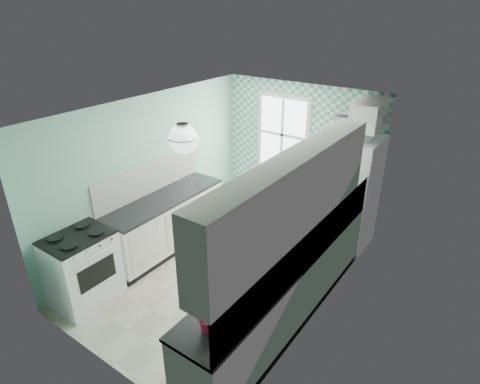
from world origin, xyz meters
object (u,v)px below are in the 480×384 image
Objects in this scene: sink at (323,223)px; microwave at (357,127)px; fruit_bowl at (221,319)px; stove at (82,267)px; ceiling_light at (183,139)px; potted_plant at (211,314)px; fridge at (348,192)px.

microwave reaches higher than sink.
sink is 2.29× the size of fruit_bowl.
sink is at bearing 41.06° from stove.
microwave is (-0.09, 3.50, 1.06)m from fruit_bowl.
ceiling_light is 1.51× the size of fruit_bowl.
sink is 2.48m from potted_plant.
ceiling_light is at bearing 143.44° from fruit_bowl.
stove reaches higher than fruit_bowl.
fruit_bowl is at bearing 90.00° from potted_plant.
sink is at bearing -86.84° from fridge.
ceiling_light reaches higher than microwave.
potted_plant is (0.00, -0.14, 0.16)m from fruit_bowl.
sink is at bearing 89.90° from fruit_bowl.
ceiling_light is at bearing 69.54° from microwave.
ceiling_light reaches higher than potted_plant.
potted_plant is at bearing -90.04° from fridge.
potted_plant is at bearing -92.83° from sink.
microwave is at bearing 91.47° from fruit_bowl.
ceiling_light is at bearing 139.31° from potted_plant.
fruit_bowl is (2.40, -0.05, 0.45)m from stove.
stove is at bearing -139.31° from sink.
stove is (-1.20, -0.84, -1.80)m from ceiling_light.
potted_plant is (2.40, -0.19, 0.61)m from stove.
fridge reaches higher than stove.
ceiling_light is 0.35× the size of stove.
potted_plant is (-0.00, -2.47, 0.20)m from sink.
fridge reaches higher than sink.
stove is at bearing 58.77° from microwave.
ceiling_light is 2.02m from fruit_bowl.
stove is 3.33m from sink.
ceiling_light is 3.16m from fridge.
fruit_bowl is (0.09, -3.49, 0.04)m from fridge.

